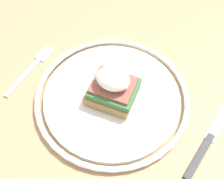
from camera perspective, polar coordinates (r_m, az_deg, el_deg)
name	(u,v)px	position (r m, az deg, el deg)	size (l,w,h in m)	color
dining_table	(112,139)	(0.66, -0.01, -9.10)	(0.97, 0.90, 0.73)	tan
plate	(112,98)	(0.57, 0.00, -1.51)	(0.28, 0.28, 0.02)	silver
sandwich	(113,87)	(0.55, 0.17, 0.49)	(0.09, 0.07, 0.07)	#9E703D
fork	(31,68)	(0.64, -14.51, 3.79)	(0.04, 0.14, 0.00)	silver
knife	(209,140)	(0.57, 17.28, -8.80)	(0.06, 0.20, 0.01)	#2D2D2D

